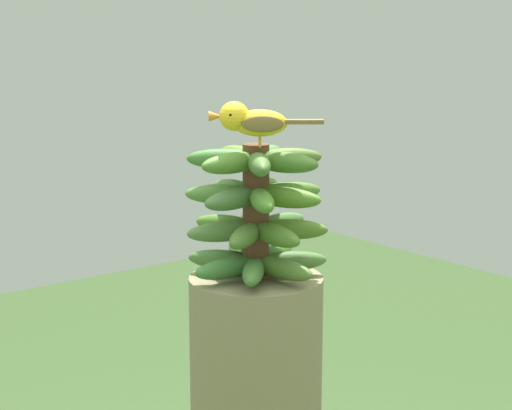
{
  "coord_description": "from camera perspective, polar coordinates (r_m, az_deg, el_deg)",
  "views": [
    {
      "loc": [
        1.0,
        1.26,
        1.65
      ],
      "look_at": [
        0.0,
        0.0,
        1.34
      ],
      "focal_mm": 59.53,
      "sensor_mm": 36.0,
      "label": 1
    }
  ],
  "objects": [
    {
      "name": "banana_bunch",
      "position": [
        1.64,
        -0.01,
        -0.47
      ],
      "size": [
        0.28,
        0.28,
        0.26
      ],
      "color": "brown",
      "rests_on": "banana_tree"
    },
    {
      "name": "perched_bird",
      "position": [
        1.58,
        -0.32,
        5.71
      ],
      "size": [
        0.18,
        0.15,
        0.08
      ],
      "color": "#C68933",
      "rests_on": "banana_bunch"
    }
  ]
}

